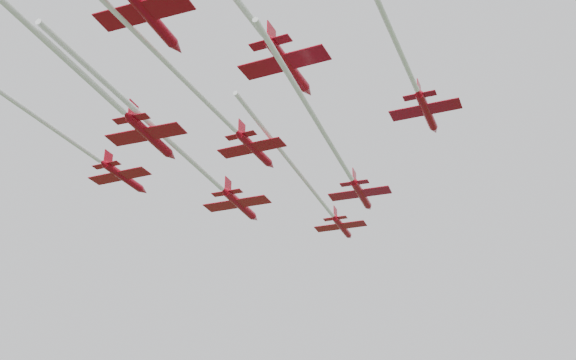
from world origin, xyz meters
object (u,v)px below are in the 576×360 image
(jet_lead, at_px, (321,201))
(jet_row3_right, at_px, (397,45))
(jet_row3_mid, at_px, (202,98))
(jet_row2_right, at_px, (342,163))
(jet_row3_left, at_px, (59,132))
(jet_row4_left, at_px, (71,64))
(jet_row4_right, at_px, (245,11))
(jet_row2_left, at_px, (205,173))

(jet_lead, bearing_deg, jet_row3_right, -61.42)
(jet_row3_mid, bearing_deg, jet_row2_right, 59.63)
(jet_row3_right, bearing_deg, jet_lead, 120.49)
(jet_lead, distance_m, jet_row3_right, 40.32)
(jet_row3_right, bearing_deg, jet_row2_right, 123.63)
(jet_row2_right, height_order, jet_row3_left, jet_row3_left)
(jet_lead, xyz_separation_m, jet_row3_mid, (-4.49, -34.22, -1.37))
(jet_lead, relative_size, jet_row2_right, 1.08)
(jet_row3_left, distance_m, jet_row4_left, 17.19)
(jet_row3_right, xyz_separation_m, jet_row4_right, (-12.97, -9.04, 0.54))
(jet_row2_left, distance_m, jet_row3_right, 33.89)
(jet_row2_right, xyz_separation_m, jet_row3_right, (10.18, -18.25, 2.99))
(jet_row2_left, bearing_deg, jet_row4_right, -56.45)
(jet_row2_right, xyz_separation_m, jet_row4_right, (-2.79, -27.30, 3.54))
(jet_row3_mid, bearing_deg, jet_row4_left, -120.26)
(jet_row3_right, relative_size, jet_row4_right, 1.14)
(jet_row4_right, bearing_deg, jet_lead, 102.43)
(jet_row2_left, height_order, jet_row3_mid, jet_row3_mid)
(jet_row3_mid, distance_m, jet_row3_right, 22.28)
(jet_lead, relative_size, jet_row3_left, 0.90)
(jet_row2_right, bearing_deg, jet_lead, 114.10)
(jet_row3_mid, xyz_separation_m, jet_row3_right, (22.17, -2.01, 0.85))
(jet_row2_left, bearing_deg, jet_lead, 62.35)
(jet_row3_right, xyz_separation_m, jet_row4_left, (-30.97, -9.95, -2.42))
(jet_row2_left, height_order, jet_row2_right, jet_row2_left)
(jet_lead, relative_size, jet_row4_left, 0.78)
(jet_row3_left, bearing_deg, jet_row3_mid, 0.74)
(jet_row3_right, bearing_deg, jet_row3_mid, 179.30)
(jet_row3_mid, distance_m, jet_row4_right, 14.45)
(jet_row2_right, height_order, jet_row4_right, jet_row4_right)
(jet_row2_left, xyz_separation_m, jet_row3_right, (28.67, -17.99, 1.76))
(jet_row3_mid, relative_size, jet_row4_right, 1.12)
(jet_row2_left, bearing_deg, jet_row3_right, -28.70)
(jet_row2_right, distance_m, jet_row4_left, 35.05)
(jet_lead, xyz_separation_m, jet_row4_left, (-13.29, -46.19, -2.93))
(jet_row2_right, distance_m, jet_row3_right, 21.11)
(jet_row4_left, distance_m, jet_row4_right, 18.26)
(jet_lead, bearing_deg, jet_row2_left, -118.49)
(jet_row4_right, bearing_deg, jet_row3_mid, 136.26)
(jet_row3_right, bearing_deg, jet_row2_left, 152.37)
(jet_row3_mid, bearing_deg, jet_row3_left, -178.54)
(jet_lead, relative_size, jet_row4_right, 1.01)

